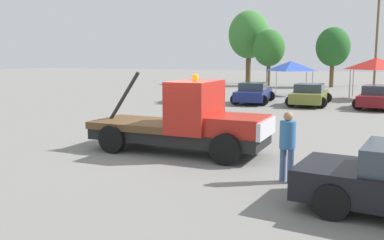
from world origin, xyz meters
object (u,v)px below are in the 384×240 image
at_px(person_near_truck, 287,142).
at_px(canopy_tent_red, 377,64).
at_px(tow_truck, 188,123).
at_px(parked_car_olive, 310,95).
at_px(tree_left, 269,48).
at_px(tree_right, 333,47).
at_px(parked_car_maroon, 378,97).
at_px(utility_pole, 377,34).
at_px(parked_car_cream, 195,92).
at_px(canopy_tent_blue, 291,66).
at_px(parked_car_navy, 254,93).
at_px(tree_center, 249,35).

distance_m(person_near_truck, canopy_tent_red, 22.54).
bearing_deg(tow_truck, parked_car_olive, 84.89).
xyz_separation_m(tree_left, tree_right, (6.19, 0.63, 0.07)).
height_order(parked_car_maroon, tree_right, tree_right).
distance_m(parked_car_olive, tree_left, 18.11).
bearing_deg(canopy_tent_red, person_near_truck, -93.47).
distance_m(tree_left, utility_pole, 11.09).
bearing_deg(parked_car_cream, parked_car_maroon, -91.08).
distance_m(canopy_tent_blue, utility_pole, 16.30).
height_order(tree_right, utility_pole, utility_pole).
distance_m(parked_car_navy, parked_car_maroon, 7.45).
relative_size(tow_truck, tree_right, 0.97).
bearing_deg(tree_center, canopy_tent_red, -45.88).
bearing_deg(person_near_truck, canopy_tent_blue, 31.26).
xyz_separation_m(tow_truck, tree_center, (-8.58, 34.42, 4.42)).
xyz_separation_m(tow_truck, person_near_truck, (3.48, -1.86, 0.03)).
bearing_deg(parked_car_navy, canopy_tent_blue, -15.80).
bearing_deg(tree_center, tow_truck, -76.00).
bearing_deg(canopy_tent_red, tree_left, 133.12).
height_order(parked_car_cream, parked_car_navy, same).
bearing_deg(canopy_tent_blue, parked_car_cream, -126.74).
height_order(parked_car_cream, parked_car_maroon, same).
bearing_deg(canopy_tent_red, canopy_tent_blue, 173.09).
bearing_deg(canopy_tent_blue, tow_truck, -86.78).
bearing_deg(canopy_tent_blue, parked_car_maroon, -42.83).
bearing_deg(person_near_truck, tree_center, 38.24).
relative_size(person_near_truck, parked_car_cream, 0.35).
relative_size(parked_car_olive, tree_center, 0.60).
relative_size(parked_car_maroon, tree_center, 0.63).
xyz_separation_m(person_near_truck, canopy_tent_blue, (-4.68, 23.18, 1.30)).
bearing_deg(parked_car_cream, tow_truck, -162.21).
height_order(parked_car_olive, tree_right, tree_right).
relative_size(tow_truck, canopy_tent_red, 1.78).
bearing_deg(canopy_tent_red, utility_pole, 91.65).
distance_m(parked_car_maroon, canopy_tent_blue, 8.82).
relative_size(tow_truck, parked_car_olive, 1.19).
height_order(tow_truck, tree_left, tree_left).
bearing_deg(tow_truck, parked_car_navy, 98.15).
height_order(canopy_tent_blue, canopy_tent_red, canopy_tent_red).
height_order(canopy_tent_red, tree_right, tree_right).
relative_size(person_near_truck, parked_car_maroon, 0.34).
bearing_deg(canopy_tent_red, tree_right, 109.85).
relative_size(parked_car_navy, parked_car_maroon, 0.93).
bearing_deg(utility_pole, canopy_tent_red, -88.35).
bearing_deg(tree_center, utility_pole, 8.37).
bearing_deg(tow_truck, parked_car_cream, 112.81).
relative_size(parked_car_navy, utility_pole, 0.46).
xyz_separation_m(canopy_tent_blue, tree_center, (-7.38, 13.10, 3.09)).
xyz_separation_m(tow_truck, tree_left, (-5.60, 31.73, 2.90)).
xyz_separation_m(canopy_tent_blue, tree_right, (1.79, 11.04, 1.65)).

